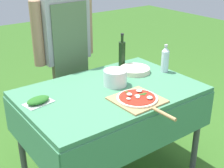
% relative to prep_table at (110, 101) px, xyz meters
% --- Properties ---
extents(prep_table, '(1.32, 0.89, 0.80)m').
position_rel_prep_table_xyz_m(prep_table, '(0.00, 0.00, 0.00)').
color(prep_table, '#478960').
rests_on(prep_table, ground).
extents(person_cook, '(0.61, 0.23, 1.64)m').
position_rel_prep_table_xyz_m(person_cook, '(0.03, 0.74, 0.27)').
color(person_cook, '#70604C').
rests_on(person_cook, ground).
extents(pizza_on_peel, '(0.32, 0.51, 0.05)m').
position_rel_prep_table_xyz_m(pizza_on_peel, '(0.04, -0.27, 0.11)').
color(pizza_on_peel, tan).
rests_on(pizza_on_peel, prep_table).
extents(oil_bottle, '(0.06, 0.06, 0.30)m').
position_rel_prep_table_xyz_m(oil_bottle, '(0.38, 0.34, 0.21)').
color(oil_bottle, black).
rests_on(oil_bottle, prep_table).
extents(water_bottle, '(0.06, 0.06, 0.24)m').
position_rel_prep_table_xyz_m(water_bottle, '(0.58, 0.02, 0.21)').
color(water_bottle, silver).
rests_on(water_bottle, prep_table).
extents(herb_container, '(0.21, 0.15, 0.04)m').
position_rel_prep_table_xyz_m(herb_container, '(-0.52, 0.11, 0.12)').
color(herb_container, silver).
rests_on(herb_container, prep_table).
extents(mixing_tub, '(0.18, 0.18, 0.12)m').
position_rel_prep_table_xyz_m(mixing_tub, '(0.08, 0.04, 0.16)').
color(mixing_tub, silver).
rests_on(mixing_tub, prep_table).
extents(plate_stack, '(0.26, 0.26, 0.04)m').
position_rel_prep_table_xyz_m(plate_stack, '(0.37, 0.16, 0.12)').
color(plate_stack, beige).
rests_on(plate_stack, prep_table).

